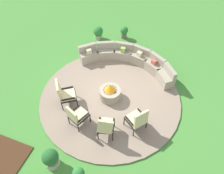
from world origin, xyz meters
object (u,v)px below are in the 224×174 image
(potted_plant_2, at_px, (124,32))
(curved_stone_bench, at_px, (129,60))
(fire_pit, at_px, (110,93))
(potted_plant_3, at_px, (51,159))
(lounge_chair_front_left, at_px, (65,93))
(lounge_chair_back_right, at_px, (138,119))
(lounge_chair_back_left, at_px, (106,126))
(lounge_chair_front_right, at_px, (77,115))
(potted_plant_1, at_px, (98,32))

(potted_plant_2, bearing_deg, curved_stone_bench, -65.74)
(fire_pit, relative_size, potted_plant_3, 1.09)
(lounge_chair_front_left, distance_m, lounge_chair_back_right, 2.80)
(lounge_chair_back_left, height_order, potted_plant_3, lounge_chair_back_left)
(curved_stone_bench, height_order, potted_plant_2, curved_stone_bench)
(curved_stone_bench, bearing_deg, potted_plant_3, -98.65)
(lounge_chair_front_right, bearing_deg, lounge_chair_back_left, 18.78)
(fire_pit, bearing_deg, potted_plant_1, 119.80)
(potted_plant_1, bearing_deg, lounge_chair_back_left, -64.15)
(lounge_chair_front_right, xyz_separation_m, lounge_chair_back_right, (1.96, 0.58, 0.00))
(fire_pit, height_order, lounge_chair_front_right, lounge_chair_front_right)
(curved_stone_bench, bearing_deg, potted_plant_1, 145.30)
(lounge_chair_front_left, relative_size, lounge_chair_back_left, 1.08)
(curved_stone_bench, distance_m, lounge_chair_front_right, 3.65)
(lounge_chair_front_right, distance_m, potted_plant_2, 5.52)
(fire_pit, distance_m, lounge_chair_front_left, 1.71)
(lounge_chair_back_left, height_order, potted_plant_2, lounge_chair_back_left)
(lounge_chair_front_left, xyz_separation_m, lounge_chair_back_right, (2.80, -0.10, -0.04))
(curved_stone_bench, relative_size, lounge_chair_front_right, 4.27)
(potted_plant_1, bearing_deg, lounge_chair_back_right, -52.98)
(potted_plant_2, bearing_deg, lounge_chair_back_right, -66.49)
(lounge_chair_back_right, distance_m, potted_plant_3, 2.99)
(lounge_chair_front_right, bearing_deg, potted_plant_2, 113.39)
(fire_pit, height_order, potted_plant_1, fire_pit)
(lounge_chair_back_left, bearing_deg, potted_plant_2, 88.06)
(fire_pit, xyz_separation_m, lounge_chair_back_right, (1.35, -0.97, 0.26))
(lounge_chair_back_right, xyz_separation_m, potted_plant_3, (-2.06, -2.17, -0.20))
(lounge_chair_front_right, xyz_separation_m, lounge_chair_back_left, (1.08, -0.05, 0.02))
(lounge_chair_front_left, xyz_separation_m, lounge_chair_front_right, (0.83, -0.69, -0.05))
(curved_stone_bench, distance_m, lounge_chair_front_left, 3.28)
(lounge_chair_front_left, height_order, potted_plant_1, lounge_chair_front_left)
(potted_plant_2, bearing_deg, potted_plant_3, -89.29)
(lounge_chair_front_right, bearing_deg, potted_plant_1, 126.81)
(lounge_chair_front_left, relative_size, lounge_chair_front_right, 1.15)
(lounge_chair_back_left, bearing_deg, potted_plant_3, -142.21)
(fire_pit, relative_size, lounge_chair_back_left, 0.76)
(lounge_chair_front_left, bearing_deg, potted_plant_2, 136.60)
(lounge_chair_back_right, bearing_deg, potted_plant_3, 171.44)
(potted_plant_3, bearing_deg, lounge_chair_front_left, 108.07)
(lounge_chair_front_left, bearing_deg, potted_plant_3, -17.63)
(lounge_chair_back_left, relative_size, potted_plant_3, 1.44)
(potted_plant_2, distance_m, potted_plant_3, 7.09)
(lounge_chair_front_right, bearing_deg, lounge_chair_back_right, 38.09)
(potted_plant_2, bearing_deg, lounge_chair_front_right, -88.13)
(potted_plant_2, bearing_deg, lounge_chair_back_left, -77.23)
(lounge_chair_back_left, distance_m, potted_plant_1, 5.62)
(lounge_chair_front_right, distance_m, potted_plant_3, 1.60)
(lounge_chair_back_right, bearing_deg, fire_pit, 89.48)
(lounge_chair_front_right, distance_m, lounge_chair_back_right, 2.05)
(lounge_chair_back_right, distance_m, potted_plant_1, 5.54)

